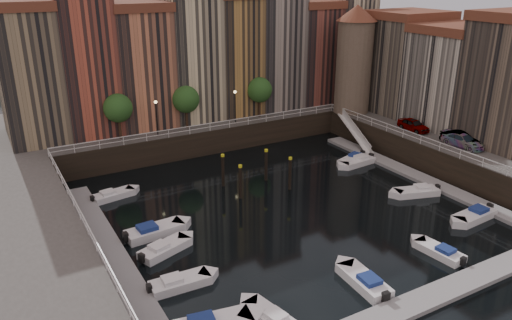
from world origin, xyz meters
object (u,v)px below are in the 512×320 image
corner_tower (354,58)px  mooring_pilings (255,173)px  car_b (461,140)px  boat_left_1 (179,283)px  car_a (413,126)px  boat_left_2 (164,249)px  car_c (463,141)px  gangway (355,131)px

corner_tower → mooring_pilings: (-20.22, -9.68, -8.54)m
corner_tower → car_b: 17.99m
mooring_pilings → boat_left_1: (-13.00, -12.12, -1.30)m
car_a → mooring_pilings: bearing=179.3°
boat_left_1 → boat_left_2: size_ratio=0.97×
corner_tower → boat_left_2: 38.00m
corner_tower → car_b: corner_tower is taller
corner_tower → car_c: size_ratio=2.92×
car_b → mooring_pilings: bearing=148.9°
gangway → car_b: size_ratio=1.93×
car_b → boat_left_1: bearing=175.3°
gangway → mooring_pilings: bearing=-163.3°
car_b → car_c: (-0.32, -0.48, -0.02)m
car_c → corner_tower: bearing=89.1°
boat_left_1 → car_c: car_c is taller
gangway → boat_left_2: (-29.65, -12.45, -1.56)m
car_a → car_b: 6.31m
gangway → car_c: bearing=-72.8°
boat_left_1 → boat_left_2: boat_left_2 is taller
gangway → car_c: (3.94, -12.70, 1.77)m
mooring_pilings → car_c: bearing=-19.5°
gangway → boat_left_1: gangway is taller
mooring_pilings → car_c: 22.64m
gangway → car_c: size_ratio=1.76×
boat_left_2 → car_c: car_c is taller
mooring_pilings → corner_tower: bearing=25.6°
car_c → car_b: bearing=51.7°
mooring_pilings → boat_left_1: bearing=-137.0°
boat_left_1 → car_b: car_b is taller
gangway → car_c: car_c is taller
car_a → car_c: (0.30, -6.76, -0.02)m
corner_tower → mooring_pilings: corner_tower is taller
car_b → boat_left_2: bearing=167.4°
boat_left_1 → car_a: (33.95, 11.36, 3.35)m
boat_left_2 → car_a: 34.08m
gangway → boat_left_1: 34.94m
mooring_pilings → car_b: 22.79m
car_c → boat_left_2: bearing=175.2°
mooring_pilings → car_b: (21.58, -7.04, 2.06)m
boat_left_2 → car_b: size_ratio=1.09×
car_a → boat_left_1: bearing=-160.1°
corner_tower → boat_left_2: size_ratio=2.95×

